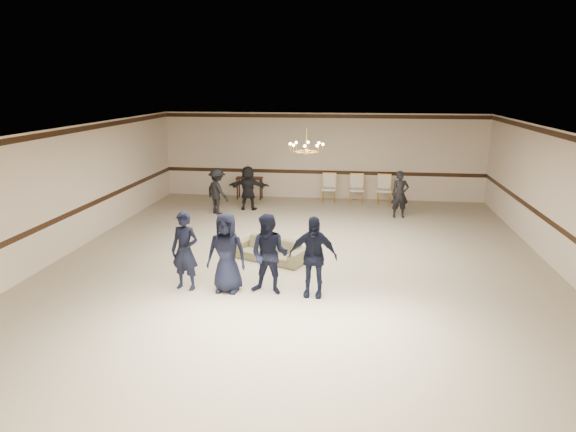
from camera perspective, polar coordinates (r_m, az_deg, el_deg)
name	(u,v)px	position (r m, az deg, el deg)	size (l,w,h in m)	color
room	(302,196)	(12.33, 1.59, 2.22)	(12.01, 14.01, 3.21)	tan
chair_rail	(321,172)	(19.28, 3.77, 4.94)	(12.00, 0.02, 0.14)	black
crown_molding	(322,116)	(19.04, 3.88, 11.12)	(12.00, 0.02, 0.14)	black
chandelier	(307,139)	(13.11, 2.09, 8.61)	(0.94, 0.94, 0.89)	gold
boy_a	(185,251)	(10.92, -11.49, -3.85)	(0.62, 0.41, 1.69)	black
boy_b	(227,253)	(10.66, -6.90, -4.10)	(0.83, 0.54, 1.69)	black
boy_c	(269,255)	(10.48, -2.11, -4.34)	(0.82, 0.64, 1.69)	black
boy_d	(313,256)	(10.38, 2.81, -4.55)	(0.99, 0.41, 1.69)	black
settee	(270,250)	(12.60, -2.05, -3.79)	(1.85, 0.72, 0.54)	#6E6749
adult_left	(217,191)	(17.10, -7.93, 2.76)	(0.99, 0.57, 1.53)	black
adult_mid	(248,188)	(17.55, -4.49, 3.17)	(1.42, 0.45, 1.53)	black
adult_right	(400,194)	(16.84, 12.46, 2.37)	(0.56, 0.37, 1.53)	black
banquet_chair_left	(329,188)	(18.66, 4.61, 3.10)	(0.51, 0.51, 1.04)	beige
banquet_chair_mid	(356,189)	(18.64, 7.68, 3.00)	(0.51, 0.51, 1.04)	beige
banquet_chair_right	(384,190)	(18.67, 10.76, 2.89)	(0.51, 0.51, 1.04)	beige
console_table	(250,188)	(19.26, -4.32, 3.14)	(0.99, 0.42, 0.83)	#311D10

